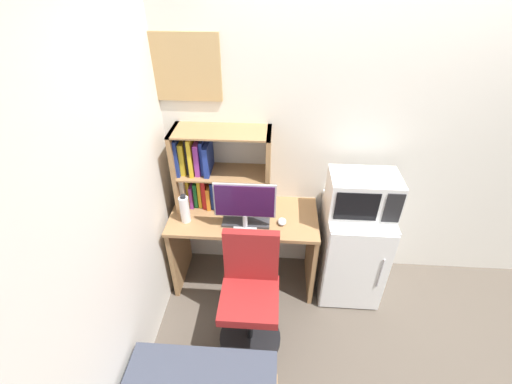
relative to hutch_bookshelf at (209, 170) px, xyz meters
The scene contains 12 objects.
wall_back 1.67m from the hutch_bookshelf, ahead, with size 6.40×0.04×2.60m, color silver.
wall_left 1.53m from the hutch_bookshelf, 104.36° to the right, with size 0.04×4.40×2.60m, color silver.
desk 0.64m from the hutch_bookshelf, 26.42° to the right, with size 1.19×0.56×0.74m.
hutch_bookshelf is the anchor object (origin of this frame).
monitor 0.44m from the hutch_bookshelf, 43.59° to the right, with size 0.46×0.18×0.40m.
keyboard 0.50m from the hutch_bookshelf, 36.41° to the right, with size 0.37×0.15×0.02m, color #333338.
computer_mouse 0.70m from the hutch_bookshelf, 20.96° to the right, with size 0.07×0.09×0.04m, color silver.
water_bottle 0.36m from the hutch_bookshelf, 122.88° to the right, with size 0.07×0.07×0.24m.
mini_fridge 1.36m from the hutch_bookshelf, ahead, with size 0.50×0.57×0.85m.
microwave 1.20m from the hutch_bookshelf, ahead, with size 0.51×0.34×0.31m.
desk_chair 1.02m from the hutch_bookshelf, 61.37° to the right, with size 0.47×0.47×0.95m.
wall_corkboard 0.78m from the hutch_bookshelf, 142.04° to the left, with size 0.56×0.02×0.47m, color tan.
Camera 1 is at (-0.71, -2.43, 2.47)m, focal length 24.12 mm.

